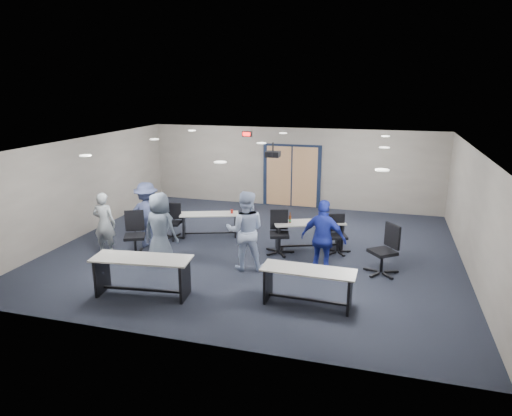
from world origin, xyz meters
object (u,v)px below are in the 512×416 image
(table_front_left, at_px, (142,270))
(person_lightblue, at_px, (245,231))
(table_front_right, at_px, (308,281))
(chair_loose_right, at_px, (383,250))
(chair_back_d, at_px, (338,235))
(table_back_left, at_px, (210,221))
(person_navy, at_px, (323,239))
(chair_back_c, at_px, (279,233))
(person_gray, at_px, (104,223))
(person_back, at_px, (147,215))
(chair_back_a, at_px, (172,222))
(chair_loose_left, at_px, (135,235))
(person_plaid, at_px, (160,229))
(table_back_right, at_px, (309,230))

(table_front_left, relative_size, person_lightblue, 1.11)
(table_front_right, distance_m, chair_loose_right, 2.33)
(chair_back_d, distance_m, chair_loose_right, 1.52)
(table_back_left, relative_size, person_navy, 0.98)
(chair_back_c, relative_size, chair_back_d, 1.11)
(person_navy, bearing_deg, person_lightblue, 13.74)
(person_lightblue, bearing_deg, person_gray, -12.68)
(person_navy, height_order, person_back, person_navy)
(table_front_left, distance_m, chair_back_a, 3.47)
(table_back_left, bearing_deg, person_gray, -154.43)
(chair_back_a, relative_size, person_back, 0.56)
(chair_loose_left, xyz_separation_m, person_navy, (4.60, 0.06, 0.31))
(table_front_left, height_order, person_plaid, person_plaid)
(chair_back_c, bearing_deg, chair_back_a, 158.50)
(table_front_left, distance_m, person_back, 2.92)
(chair_loose_left, distance_m, person_lightblue, 2.87)
(chair_back_d, bearing_deg, table_back_right, 155.13)
(table_front_right, distance_m, chair_back_d, 2.97)
(table_back_right, bearing_deg, chair_back_a, 161.00)
(chair_loose_right, bearing_deg, chair_back_a, -137.99)
(table_back_right, relative_size, person_plaid, 1.10)
(chair_back_c, bearing_deg, chair_loose_right, -29.93)
(person_gray, bearing_deg, chair_loose_right, -179.80)
(table_front_right, relative_size, person_back, 1.05)
(table_back_left, height_order, person_gray, person_gray)
(table_back_left, bearing_deg, person_back, -154.95)
(person_plaid, height_order, person_navy, person_navy)
(person_plaid, xyz_separation_m, person_back, (-0.89, 0.99, -0.01))
(table_back_right, distance_m, chair_back_d, 0.75)
(chair_back_a, xyz_separation_m, chair_back_c, (3.07, -0.31, 0.06))
(table_front_left, height_order, chair_loose_left, chair_loose_left)
(chair_loose_left, height_order, person_navy, person_navy)
(chair_back_c, bearing_deg, table_back_left, 144.32)
(person_plaid, bearing_deg, table_front_left, 113.05)
(chair_back_a, distance_m, chair_loose_right, 5.64)
(table_front_right, relative_size, table_back_right, 0.95)
(chair_back_c, relative_size, chair_loose_left, 0.97)
(person_lightblue, relative_size, person_navy, 1.06)
(table_back_left, relative_size, chair_loose_left, 1.53)
(table_back_left, height_order, chair_back_c, chair_back_c)
(person_lightblue, bearing_deg, person_navy, 168.79)
(table_front_left, bearing_deg, person_navy, 23.18)
(table_front_right, relative_size, person_plaid, 1.04)
(chair_back_a, bearing_deg, chair_loose_right, -18.20)
(person_plaid, bearing_deg, chair_loose_left, -8.74)
(person_plaid, relative_size, person_lightblue, 0.94)
(table_back_left, bearing_deg, chair_back_a, -171.46)
(table_front_right, bearing_deg, chair_loose_left, 164.52)
(chair_loose_right, xyz_separation_m, person_plaid, (-5.01, -0.79, 0.29))
(chair_back_c, bearing_deg, table_front_left, -140.58)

